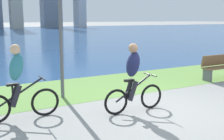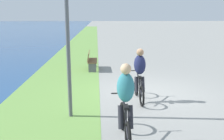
% 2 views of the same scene
% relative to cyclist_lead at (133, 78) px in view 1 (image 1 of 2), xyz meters
% --- Properties ---
extents(ground_plane, '(300.00, 300.00, 0.00)m').
position_rel_cyclist_lead_xyz_m(ground_plane, '(0.77, -0.41, -0.83)').
color(ground_plane, gray).
extents(grass_strip_bayside, '(120.00, 3.02, 0.01)m').
position_rel_cyclist_lead_xyz_m(grass_strip_bayside, '(0.77, 2.74, -0.83)').
color(grass_strip_bayside, '#6B9947').
rests_on(grass_strip_bayside, ground).
extents(cyclist_lead, '(1.63, 0.52, 1.66)m').
position_rel_cyclist_lead_xyz_m(cyclist_lead, '(0.00, 0.00, 0.00)').
color(cyclist_lead, black).
rests_on(cyclist_lead, ground).
extents(cyclist_trailing, '(1.73, 0.52, 1.69)m').
position_rel_cyclist_lead_xyz_m(cyclist_trailing, '(-2.51, 0.73, 0.01)').
color(cyclist_trailing, black).
rests_on(cyclist_trailing, ground).
extents(bench_near_path, '(1.50, 0.47, 0.90)m').
position_rel_cyclist_lead_xyz_m(bench_near_path, '(4.80, 1.59, -0.38)').
color(bench_near_path, brown).
rests_on(bench_near_path, ground).
extents(lamppost_tall, '(0.28, 0.28, 4.01)m').
position_rel_cyclist_lead_xyz_m(lamppost_tall, '(-1.09, 2.02, 1.79)').
color(lamppost_tall, '#595960').
rests_on(lamppost_tall, ground).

